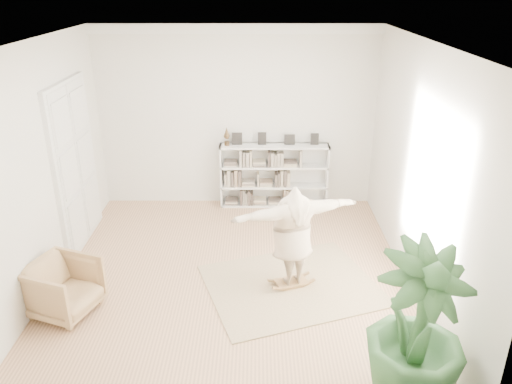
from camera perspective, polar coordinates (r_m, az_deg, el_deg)
floor at (r=8.00m, az=-2.82°, el=-9.87°), size 6.00×6.00×0.00m
room_shell at (r=9.67m, az=-2.37°, el=18.16°), size 6.00×6.00×6.00m
doors at (r=9.07m, az=-19.92°, el=2.73°), size 0.09×1.78×2.92m
bookshelf at (r=10.22m, az=2.04°, el=1.83°), size 2.20×0.35×1.64m
armchair at (r=7.57m, az=-21.15°, el=-10.16°), size 1.10×1.09×0.79m
rug at (r=7.84m, az=4.04°, el=-10.57°), size 3.02×2.71×0.02m
rocker_board at (r=7.81m, az=4.05°, el=-10.23°), size 0.55×0.43×0.10m
person at (r=7.38m, az=4.23°, el=-4.75°), size 2.01×1.14×1.58m
houseplant at (r=5.71m, az=17.87°, el=-14.78°), size 1.38×1.38×1.91m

